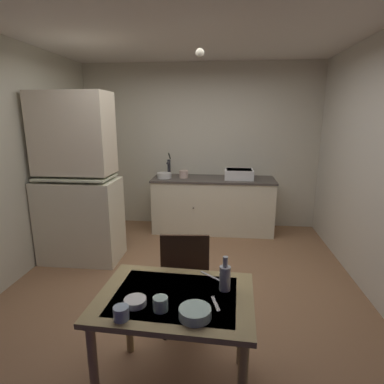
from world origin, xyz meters
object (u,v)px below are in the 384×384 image
at_px(dining_table, 175,310).
at_px(teacup_mint, 121,313).
at_px(hand_pump, 169,167).
at_px(mixing_bowl_counter, 164,175).
at_px(hutch_cabinet, 78,185).
at_px(serving_bowl_wide, 135,302).
at_px(glass_bottle, 225,277).
at_px(sink_basin, 239,174).
at_px(chair_far_side, 186,281).

xyz_separation_m(dining_table, teacup_mint, (-0.26, -0.27, 0.15)).
bearing_deg(hand_pump, mixing_bowl_counter, -122.41).
relative_size(hutch_cabinet, mixing_bowl_counter, 9.34).
distance_m(serving_bowl_wide, glass_bottle, 0.59).
relative_size(hutch_cabinet, serving_bowl_wide, 15.51).
bearing_deg(hutch_cabinet, glass_bottle, -44.10).
height_order(serving_bowl_wide, teacup_mint, teacup_mint).
distance_m(hutch_cabinet, sink_basin, 2.38).
relative_size(serving_bowl_wide, glass_bottle, 0.58).
height_order(mixing_bowl_counter, chair_far_side, mixing_bowl_counter).
distance_m(sink_basin, teacup_mint, 3.45).
bearing_deg(serving_bowl_wide, chair_far_side, 72.88).
height_order(sink_basin, hand_pump, hand_pump).
distance_m(dining_table, chair_far_side, 0.60).
bearing_deg(hand_pump, dining_table, -79.40).
xyz_separation_m(teacup_mint, glass_bottle, (0.57, 0.37, 0.05)).
bearing_deg(dining_table, mixing_bowl_counter, 102.03).
distance_m(sink_basin, mixing_bowl_counter, 1.17).
height_order(sink_basin, mixing_bowl_counter, sink_basin).
distance_m(sink_basin, dining_table, 3.15).
bearing_deg(glass_bottle, hand_pump, 106.53).
xyz_separation_m(hutch_cabinet, glass_bottle, (1.83, -1.77, -0.17)).
distance_m(hutch_cabinet, serving_bowl_wide, 2.39).
height_order(dining_table, serving_bowl_wide, serving_bowl_wide).
relative_size(chair_far_side, serving_bowl_wide, 6.94).
distance_m(hand_pump, mixing_bowl_counter, 0.17).
height_order(sink_basin, glass_bottle, sink_basin).
bearing_deg(hutch_cabinet, dining_table, -50.99).
distance_m(chair_far_side, serving_bowl_wide, 0.78).
bearing_deg(serving_bowl_wide, dining_table, 28.91).
bearing_deg(hand_pump, sink_basin, -2.33).
xyz_separation_m(dining_table, chair_far_side, (-0.01, 0.58, -0.12)).
bearing_deg(teacup_mint, sink_basin, 76.80).
bearing_deg(hand_pump, chair_far_side, -77.15).
xyz_separation_m(serving_bowl_wide, glass_bottle, (0.54, 0.22, 0.07)).
distance_m(dining_table, serving_bowl_wide, 0.28).
height_order(sink_basin, serving_bowl_wide, sink_basin).
bearing_deg(glass_bottle, dining_table, -162.57).
bearing_deg(hand_pump, serving_bowl_wide, -83.63).
bearing_deg(sink_basin, dining_table, -99.66).
height_order(teacup_mint, glass_bottle, glass_bottle).
height_order(hand_pump, mixing_bowl_counter, hand_pump).
bearing_deg(serving_bowl_wide, hutch_cabinet, 122.95).
height_order(hand_pump, dining_table, hand_pump).
bearing_deg(chair_far_side, hutch_cabinet, 139.55).
bearing_deg(dining_table, glass_bottle, 17.43).
height_order(hutch_cabinet, teacup_mint, hutch_cabinet).
bearing_deg(chair_far_side, sink_basin, 78.03).
relative_size(dining_table, serving_bowl_wide, 7.51).
xyz_separation_m(hand_pump, glass_bottle, (0.90, -3.03, -0.22)).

